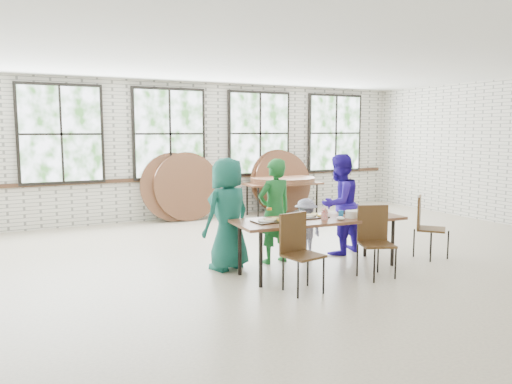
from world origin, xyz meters
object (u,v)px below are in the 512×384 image
chair_near_left (298,245)px  chair_near_right (375,235)px  storage_table (282,185)px  dining_table (319,222)px

chair_near_left → chair_near_right: size_ratio=1.00×
chair_near_right → storage_table: size_ratio=0.51×
chair_near_right → storage_table: chair_near_right is taller
chair_near_right → storage_table: (1.43, 4.85, 0.13)m
dining_table → storage_table: bearing=70.4°
chair_near_left → chair_near_right: (1.24, 0.04, 0.00)m
dining_table → storage_table: size_ratio=1.33×
chair_near_right → chair_near_left: bearing=-156.1°
dining_table → chair_near_right: chair_near_right is taller
chair_near_left → chair_near_right: same height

